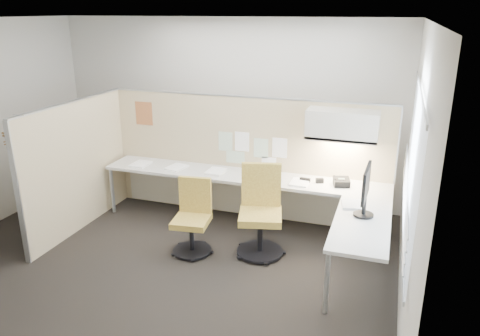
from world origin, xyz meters
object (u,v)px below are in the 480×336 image
(chair_left, at_px, (193,219))
(monitor, at_px, (366,189))
(chair_right, at_px, (261,214))
(desk, at_px, (262,190))
(phone, at_px, (341,182))

(chair_left, distance_m, monitor, 2.13)
(chair_right, relative_size, monitor, 1.95)
(desk, relative_size, monitor, 7.09)
(desk, height_order, monitor, monitor)
(chair_left, relative_size, chair_right, 0.84)
(chair_left, distance_m, chair_right, 0.85)
(monitor, bearing_deg, chair_left, 94.69)
(monitor, bearing_deg, desk, 64.74)
(desk, relative_size, chair_left, 4.35)
(chair_left, relative_size, phone, 3.65)
(chair_right, distance_m, monitor, 1.35)
(chair_right, xyz_separation_m, phone, (0.88, 0.71, 0.27))
(desk, distance_m, monitor, 1.61)
(chair_right, height_order, monitor, monitor)
(desk, bearing_deg, monitor, -27.41)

